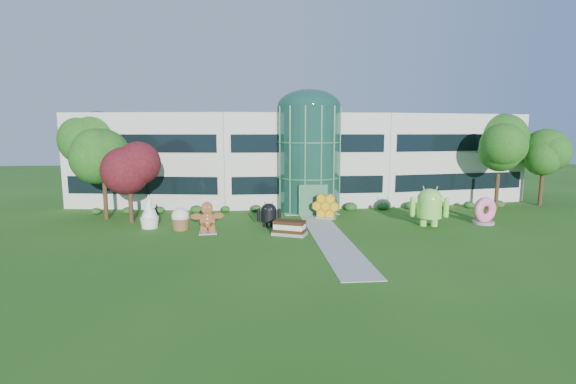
{
  "coord_description": "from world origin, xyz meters",
  "views": [
    {
      "loc": [
        -5.68,
        -27.57,
        7.47
      ],
      "look_at": [
        -2.54,
        6.0,
        2.6
      ],
      "focal_mm": 26.0,
      "sensor_mm": 36.0,
      "label": 1
    }
  ],
  "objects_px": {
    "android_black": "(269,213)",
    "donut": "(484,210)",
    "gingerbread": "(207,218)",
    "android_green": "(429,204)"
  },
  "relations": [
    {
      "from": "android_black",
      "to": "android_green",
      "type": "bearing_deg",
      "value": 2.46
    },
    {
      "from": "android_green",
      "to": "donut",
      "type": "relative_size",
      "value": 1.58
    },
    {
      "from": "android_black",
      "to": "gingerbread",
      "type": "distance_m",
      "value": 4.96
    },
    {
      "from": "android_green",
      "to": "donut",
      "type": "height_order",
      "value": "android_green"
    },
    {
      "from": "android_black",
      "to": "donut",
      "type": "distance_m",
      "value": 17.62
    },
    {
      "from": "gingerbread",
      "to": "donut",
      "type": "bearing_deg",
      "value": -3.04
    },
    {
      "from": "android_black",
      "to": "donut",
      "type": "bearing_deg",
      "value": 4.98
    },
    {
      "from": "android_black",
      "to": "donut",
      "type": "relative_size",
      "value": 1.0
    },
    {
      "from": "android_green",
      "to": "android_black",
      "type": "xyz_separation_m",
      "value": [
        -12.75,
        0.89,
        -0.66
      ]
    },
    {
      "from": "donut",
      "to": "gingerbread",
      "type": "distance_m",
      "value": 22.27
    }
  ]
}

